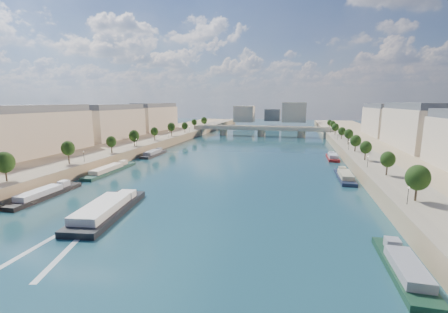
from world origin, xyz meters
The scene contains 17 objects.
ground centered at (0.00, 100.00, 0.00)m, with size 700.00×700.00×0.00m, color #0B2631.
quay_left centered at (-72.00, 100.00, 2.50)m, with size 44.00×520.00×5.00m, color #9E8460.
quay_right centered at (72.00, 100.00, 2.50)m, with size 44.00×520.00×5.00m, color #9E8460.
pave_left centered at (-57.00, 100.00, 5.05)m, with size 14.00×520.00×0.10m, color gray.
pave_right centered at (57.00, 100.00, 5.05)m, with size 14.00×520.00×0.10m, color gray.
trees_left centered at (-55.00, 102.00, 10.48)m, with size 4.80×268.80×8.26m.
trees_right centered at (55.00, 110.00, 10.48)m, with size 4.80×268.80×8.26m.
lamps_left centered at (-52.50, 90.00, 7.78)m, with size 0.36×200.36×4.28m.
lamps_right centered at (52.50, 105.00, 7.78)m, with size 0.36×200.36×4.28m.
buildings_left centered at (-85.00, 112.00, 16.45)m, with size 16.00×226.00×23.20m.
buildings_right centered at (85.00, 112.00, 16.45)m, with size 16.00×226.00×23.20m.
skyline centered at (3.19, 319.52, 14.66)m, with size 79.00×42.00×22.00m.
bridge centered at (0.00, 217.37, 5.08)m, with size 112.00×12.00×8.15m.
tour_barge centered at (-18.93, 35.15, 1.16)m, with size 12.56×30.69×4.04m.
wake centered at (-18.93, 18.60, 0.02)m, with size 11.16×26.02×0.04m.
moored_barges_left centered at (-45.50, 45.55, 0.84)m, with size 5.00×158.74×3.60m.
moored_barges_right centered at (45.50, 52.93, 0.84)m, with size 5.00×156.62×3.60m.
Camera 1 is at (26.76, -28.35, 28.43)m, focal length 24.00 mm.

